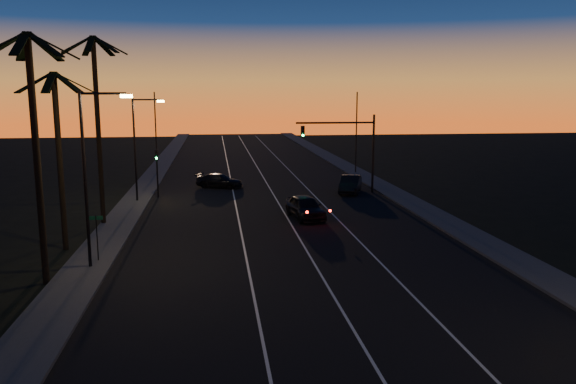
{
  "coord_description": "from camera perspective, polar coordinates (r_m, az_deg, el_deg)",
  "views": [
    {
      "loc": [
        -4.57,
        -8.62,
        8.87
      ],
      "look_at": [
        -0.35,
        23.58,
        3.13
      ],
      "focal_mm": 35.0,
      "sensor_mm": 36.0,
      "label": 1
    }
  ],
  "objects": [
    {
      "name": "lead_car",
      "position": [
        40.15,
        1.77,
        -1.54
      ],
      "size": [
        2.67,
        5.55,
        1.63
      ],
      "color": "black",
      "rests_on": "road"
    },
    {
      "name": "lane_stripe_left",
      "position": [
        39.65,
        -5.02,
        -2.92
      ],
      "size": [
        0.12,
        160.0,
        0.01
      ],
      "primitive_type": "cube",
      "color": "silver",
      "rests_on": "road"
    },
    {
      "name": "far_pole_right",
      "position": [
        62.74,
        6.96,
        5.95
      ],
      "size": [
        0.14,
        0.14,
        9.0
      ],
      "primitive_type": "cylinder",
      "color": "black",
      "rests_on": "ground"
    },
    {
      "name": "palm_far",
      "position": [
        39.39,
        -18.81,
        7.66
      ],
      "size": [
        4.25,
        4.16,
        12.53
      ],
      "color": "black",
      "rests_on": "ground"
    },
    {
      "name": "cross_car",
      "position": [
        53.65,
        -6.98,
        1.15
      ],
      "size": [
        4.85,
        3.44,
        1.3
      ],
      "color": "black",
      "rests_on": "road"
    },
    {
      "name": "signal_mast",
      "position": [
        50.17,
        6.08,
        5.29
      ],
      "size": [
        7.1,
        0.41,
        7.0
      ],
      "color": "black",
      "rests_on": "ground"
    },
    {
      "name": "sidewalk_left",
      "position": [
        40.16,
        -16.81,
        -3.06
      ],
      "size": [
        2.4,
        170.0,
        0.16
      ],
      "primitive_type": "cube",
      "color": "#323230",
      "rests_on": "ground"
    },
    {
      "name": "streetlight_left_near",
      "position": [
        29.48,
        -19.44,
        2.54
      ],
      "size": [
        2.55,
        0.26,
        9.0
      ],
      "color": "black",
      "rests_on": "ground"
    },
    {
      "name": "far_pole_left",
      "position": [
        64.09,
        -13.28,
        5.84
      ],
      "size": [
        0.14,
        0.14,
        9.0
      ],
      "primitive_type": "cylinder",
      "color": "black",
      "rests_on": "ground"
    },
    {
      "name": "signal_post",
      "position": [
        49.22,
        -13.18,
        2.78
      ],
      "size": [
        0.28,
        0.37,
        4.2
      ],
      "color": "black",
      "rests_on": "ground"
    },
    {
      "name": "streetlight_left_far",
      "position": [
        47.17,
        -14.95,
        5.05
      ],
      "size": [
        2.55,
        0.26,
        8.5
      ],
      "color": "black",
      "rests_on": "ground"
    },
    {
      "name": "lane_stripe_mid",
      "position": [
        39.94,
        0.01,
        -2.78
      ],
      "size": [
        0.12,
        160.0,
        0.01
      ],
      "primitive_type": "cube",
      "color": "silver",
      "rests_on": "road"
    },
    {
      "name": "lane_stripe_right",
      "position": [
        40.53,
        4.93,
        -2.63
      ],
      "size": [
        0.12,
        160.0,
        0.01
      ],
      "primitive_type": "cube",
      "color": "silver",
      "rests_on": "road"
    },
    {
      "name": "palm_mid",
      "position": [
        33.84,
        -22.3,
        4.84
      ],
      "size": [
        4.25,
        4.16,
        10.03
      ],
      "color": "black",
      "rests_on": "ground"
    },
    {
      "name": "street_sign",
      "position": [
        31.11,
        -18.85,
        -3.93
      ],
      "size": [
        0.7,
        0.06,
        2.6
      ],
      "color": "black",
      "rests_on": "ground"
    },
    {
      "name": "sidewalk_right",
      "position": [
        42.63,
        14.43,
        -2.2
      ],
      "size": [
        2.4,
        170.0,
        0.16
      ],
      "primitive_type": "cube",
      "color": "#323230",
      "rests_on": "ground"
    },
    {
      "name": "right_car",
      "position": [
        50.81,
        6.35,
        0.8
      ],
      "size": [
        3.14,
        4.95,
        1.54
      ],
      "color": "black",
      "rests_on": "road"
    },
    {
      "name": "road",
      "position": [
        39.88,
        -0.7,
        -2.82
      ],
      "size": [
        20.0,
        170.0,
        0.01
      ],
      "primitive_type": "cube",
      "color": "black",
      "rests_on": "ground"
    },
    {
      "name": "palm_near",
      "position": [
        27.86,
        -24.32,
        5.44
      ],
      "size": [
        4.25,
        4.16,
        11.53
      ],
      "color": "black",
      "rests_on": "ground"
    }
  ]
}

